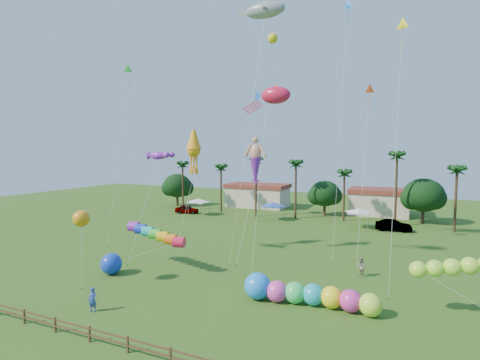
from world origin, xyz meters
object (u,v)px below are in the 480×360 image
at_px(car_a, 187,209).
at_px(car_b, 393,225).
at_px(spectator_a, 93,300).
at_px(caterpillar_inflatable, 305,294).
at_px(spectator_b, 361,267).
at_px(blue_ball, 111,264).

xyz_separation_m(car_a, car_b, (35.94, -0.68, 0.08)).
bearing_deg(spectator_a, caterpillar_inflatable, 15.09).
bearing_deg(caterpillar_inflatable, spectator_a, -155.29).
xyz_separation_m(car_b, spectator_a, (-19.07, -38.73, 0.07)).
height_order(car_b, spectator_a, spectator_a).
bearing_deg(caterpillar_inflatable, spectator_b, 65.87).
height_order(car_a, car_b, car_b).
distance_m(car_a, car_b, 35.95).
distance_m(car_b, caterpillar_inflatable, 31.63).
distance_m(car_a, caterpillar_inflatable, 44.30).
xyz_separation_m(car_a, blue_ball, (12.09, -32.44, 0.26)).
bearing_deg(car_a, spectator_b, -138.09).
relative_size(car_a, spectator_a, 2.45).
xyz_separation_m(caterpillar_inflatable, blue_ball, (-18.67, -0.57, 0.12)).
bearing_deg(blue_ball, car_b, 53.10).
relative_size(spectator_b, blue_ball, 0.90).
relative_size(car_a, caterpillar_inflatable, 0.42).
bearing_deg(car_b, blue_ball, 138.78).
height_order(caterpillar_inflatable, blue_ball, caterpillar_inflatable).
distance_m(spectator_b, blue_ball, 23.67).
relative_size(spectator_a, caterpillar_inflatable, 0.17).
relative_size(car_a, car_b, 0.88).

